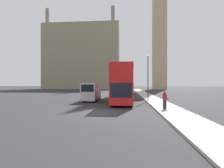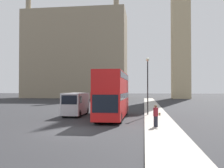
% 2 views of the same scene
% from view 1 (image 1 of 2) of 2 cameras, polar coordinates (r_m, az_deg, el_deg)
% --- Properties ---
extents(ground_plane, '(300.00, 300.00, 0.00)m').
position_cam_1_polar(ground_plane, '(14.69, -4.81, -9.43)').
color(ground_plane, '#28282B').
extents(sidewalk_strip, '(2.60, 120.00, 0.15)m').
position_cam_1_polar(sidewalk_strip, '(14.97, 20.02, -8.96)').
color(sidewalk_strip, '#ADA89E').
rests_on(sidewalk_strip, ground_plane).
extents(clock_tower, '(5.82, 5.99, 64.23)m').
position_cam_1_polar(clock_tower, '(83.61, 15.22, 21.54)').
color(clock_tower, tan).
rests_on(clock_tower, ground_plane).
extents(building_block_distant, '(34.10, 13.83, 35.45)m').
position_cam_1_polar(building_block_distant, '(83.50, -9.45, 8.48)').
color(building_block_distant, gray).
rests_on(building_block_distant, ground_plane).
extents(red_double_decker_bus, '(2.45, 10.63, 4.60)m').
position_cam_1_polar(red_double_decker_bus, '(22.30, 3.44, 0.42)').
color(red_double_decker_bus, red).
rests_on(red_double_decker_bus, ground_plane).
extents(white_van, '(1.94, 5.08, 2.52)m').
position_cam_1_polar(white_van, '(24.65, -6.76, -2.41)').
color(white_van, silver).
rests_on(white_van, ground_plane).
extents(pedestrian, '(0.52, 0.36, 1.64)m').
position_cam_1_polar(pedestrian, '(16.48, 16.86, -4.99)').
color(pedestrian, '#23232D').
rests_on(pedestrian, sidewalk_strip).
extents(street_lamp, '(0.36, 0.36, 6.23)m').
position_cam_1_polar(street_lamp, '(25.04, 11.66, 4.14)').
color(street_lamp, black).
rests_on(street_lamp, sidewalk_strip).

